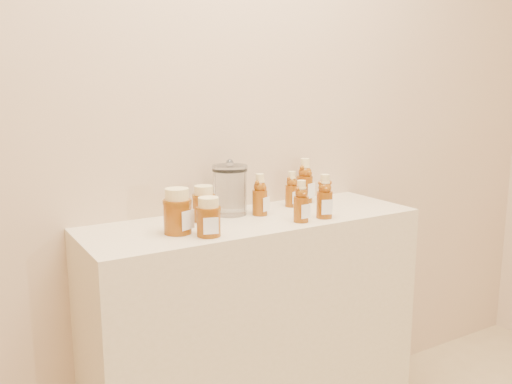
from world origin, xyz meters
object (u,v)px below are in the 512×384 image
bear_bottle_front_left (301,199)px  honey_jar_left (177,211)px  bear_bottle_back_left (260,192)px  glass_canister (230,188)px  display_table (254,338)px

bear_bottle_front_left → honey_jar_left: (-0.42, 0.08, -0.01)m
bear_bottle_back_left → glass_canister: glass_canister is taller
glass_canister → bear_bottle_front_left: bearing=-55.0°
display_table → glass_canister: glass_canister is taller
honey_jar_left → glass_canister: size_ratio=0.74×
display_table → bear_bottle_front_left: bearing=-48.2°
display_table → glass_canister: bearing=114.5°
glass_canister → bear_bottle_back_left: bearing=-36.5°
bear_bottle_front_left → display_table: bearing=130.2°
bear_bottle_front_left → glass_canister: size_ratio=0.83×
display_table → bear_bottle_back_left: 0.54m
display_table → bear_bottle_back_left: size_ratio=7.11×
bear_bottle_front_left → honey_jar_left: 0.42m
display_table → honey_jar_left: (-0.31, -0.04, 0.52)m
display_table → honey_jar_left: 0.61m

